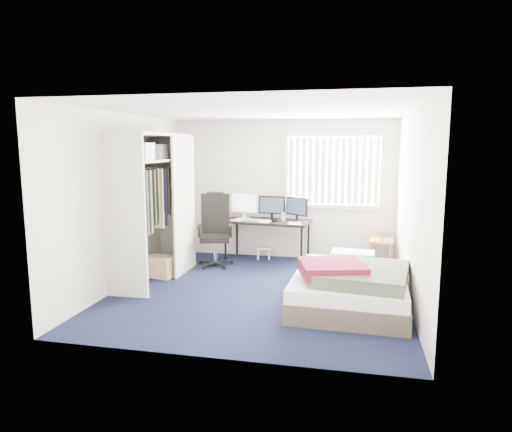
{
  "coord_description": "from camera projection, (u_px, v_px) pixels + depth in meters",
  "views": [
    {
      "loc": [
        1.26,
        -6.07,
        2.03
      ],
      "look_at": [
        -0.13,
        0.4,
        1.01
      ],
      "focal_mm": 32.0,
      "sensor_mm": 36.0,
      "label": 1
    }
  ],
  "objects": [
    {
      "name": "ground",
      "position": [
        259.0,
        291.0,
        6.44
      ],
      "size": [
        4.2,
        4.2,
        0.0
      ],
      "primitive_type": "plane",
      "color": "black",
      "rests_on": "ground"
    },
    {
      "name": "room_shell",
      "position": [
        259.0,
        185.0,
        6.21
      ],
      "size": [
        4.2,
        4.2,
        4.2
      ],
      "color": "silver",
      "rests_on": "ground"
    },
    {
      "name": "window_assembly",
      "position": [
        333.0,
        171.0,
        7.98
      ],
      "size": [
        1.72,
        0.09,
        1.32
      ],
      "color": "white",
      "rests_on": "ground"
    },
    {
      "name": "closet",
      "position": [
        154.0,
        192.0,
        6.84
      ],
      "size": [
        0.64,
        1.84,
        2.22
      ],
      "color": "beige",
      "rests_on": "ground"
    },
    {
      "name": "desk",
      "position": [
        268.0,
        218.0,
        8.06
      ],
      "size": [
        1.55,
        0.85,
        1.19
      ],
      "color": "black",
      "rests_on": "ground"
    },
    {
      "name": "office_chair",
      "position": [
        215.0,
        237.0,
        7.83
      ],
      "size": [
        0.71,
        0.71,
        1.25
      ],
      "color": "black",
      "rests_on": "ground"
    },
    {
      "name": "footstool",
      "position": [
        263.0,
        250.0,
        8.27
      ],
      "size": [
        0.31,
        0.26,
        0.22
      ],
      "color": "white",
      "rests_on": "ground"
    },
    {
      "name": "nightstand",
      "position": [
        382.0,
        242.0,
        7.59
      ],
      "size": [
        0.45,
        0.79,
        0.7
      ],
      "color": "brown",
      "rests_on": "ground"
    },
    {
      "name": "bed",
      "position": [
        350.0,
        285.0,
        5.85
      ],
      "size": [
        1.5,
        1.95,
        0.63
      ],
      "color": "#463D32",
      "rests_on": "ground"
    },
    {
      "name": "pine_box",
      "position": [
        161.0,
        266.0,
        7.15
      ],
      "size": [
        0.49,
        0.41,
        0.33
      ],
      "primitive_type": "cube",
      "rotation": [
        0.0,
        0.0,
        -0.2
      ],
      "color": "tan",
      "rests_on": "ground"
    }
  ]
}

